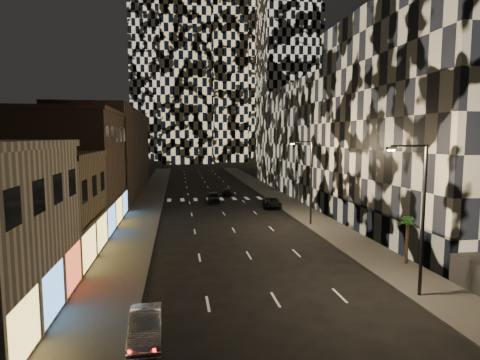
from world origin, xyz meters
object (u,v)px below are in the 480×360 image
object	(u,v)px
streetlight_far	(309,176)
car_silver_parked	(146,327)
car_dark_midlane	(214,197)
car_dark_oncoming	(227,192)
streetlight_near	(420,209)
car_dark_rightlane	(272,203)
palm_tree	(408,225)

from	to	relation	value
streetlight_far	car_silver_parked	distance (m)	27.94
car_dark_midlane	car_dark_oncoming	world-z (taller)	car_dark_midlane
car_dark_oncoming	streetlight_near	bearing A→B (deg)	103.10
streetlight_far	car_dark_rightlane	bearing A→B (deg)	96.87
car_silver_parked	car_dark_rightlane	world-z (taller)	car_silver_parked
streetlight_near	car_dark_rightlane	bearing A→B (deg)	92.48
palm_tree	car_dark_midlane	bearing A→B (deg)	110.60
streetlight_near	streetlight_far	bearing A→B (deg)	90.00
car_dark_rightlane	palm_tree	bearing A→B (deg)	-72.90
car_dark_midlane	palm_tree	xyz separation A→B (m)	(11.68, -31.07, 2.33)
streetlight_near	car_dark_rightlane	distance (m)	31.62
car_dark_midlane	palm_tree	distance (m)	33.28
streetlight_far	car_dark_oncoming	distance (m)	24.94
car_dark_oncoming	palm_tree	distance (m)	39.12
streetlight_near	palm_tree	xyz separation A→B (m)	(2.83, 5.70, -2.26)
streetlight_far	car_dark_midlane	xyz separation A→B (m)	(-8.85, 16.78, -4.58)
car_dark_midlane	car_dark_oncoming	bearing A→B (deg)	71.84
streetlight_far	car_silver_parked	bearing A→B (deg)	-124.38
car_silver_parked	car_dark_oncoming	xyz separation A→B (m)	(9.56, 46.47, -0.10)
streetlight_far	car_dark_midlane	bearing A→B (deg)	117.83
streetlight_far	palm_tree	size ratio (longest dim) A/B	2.52
streetlight_near	car_dark_oncoming	distance (m)	44.40
palm_tree	car_dark_oncoming	bearing A→B (deg)	103.06
streetlight_far	car_dark_oncoming	bearing A→B (deg)	104.18
streetlight_far	car_dark_rightlane	distance (m)	12.26
car_dark_midlane	palm_tree	world-z (taller)	palm_tree
streetlight_near	car_dark_rightlane	size ratio (longest dim) A/B	1.85
car_dark_rightlane	streetlight_near	bearing A→B (deg)	-79.71
streetlight_near	streetlight_far	size ratio (longest dim) A/B	1.00
streetlight_near	palm_tree	distance (m)	6.75
palm_tree	streetlight_far	bearing A→B (deg)	101.19
streetlight_near	car_dark_midlane	xyz separation A→B (m)	(-8.85, 36.78, -4.58)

